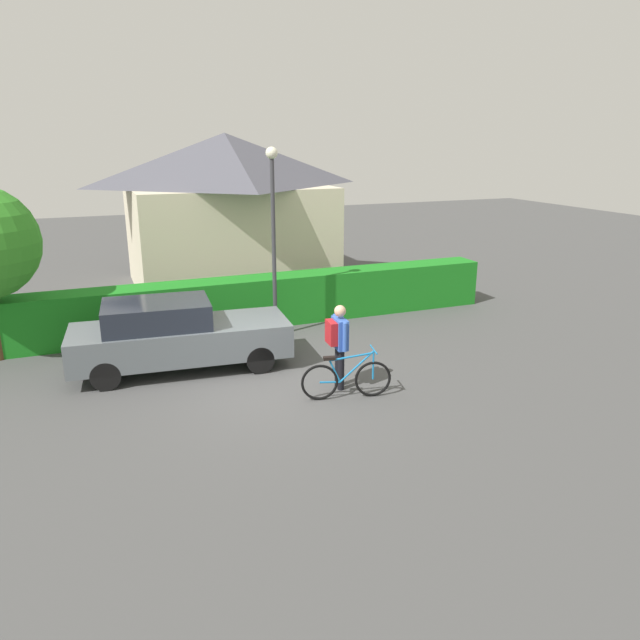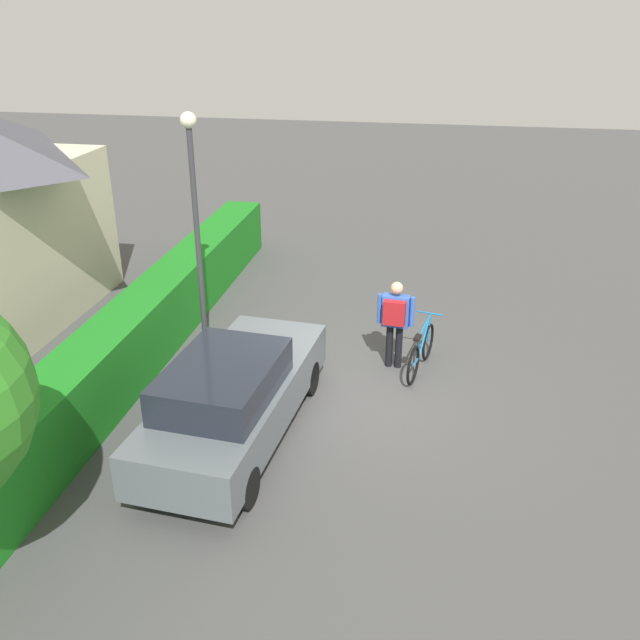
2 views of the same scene
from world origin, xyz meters
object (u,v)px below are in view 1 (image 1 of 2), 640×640
bicycle (347,379)px  person_rider (338,339)px  parked_car_near (176,335)px  street_lamp (273,218)px

bicycle → person_rider: person_rider is taller
person_rider → bicycle: bearing=-94.5°
parked_car_near → street_lamp: size_ratio=1.02×
parked_car_near → street_lamp: 3.66m
parked_car_near → bicycle: 3.84m
parked_car_near → person_rider: size_ratio=2.73×
parked_car_near → bicycle: bearing=-44.8°
parked_car_near → person_rider: 3.53m
street_lamp → person_rider: bearing=-87.9°
bicycle → person_rider: 0.81m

